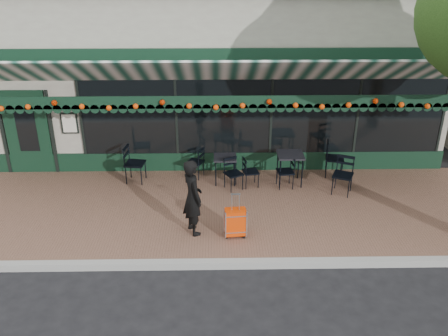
{
  "coord_description": "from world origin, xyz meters",
  "views": [
    {
      "loc": [
        -0.01,
        -7.45,
        5.47
      ],
      "look_at": [
        0.16,
        1.6,
        1.3
      ],
      "focal_mm": 38.0,
      "sensor_mm": 36.0,
      "label": 1
    }
  ],
  "objects_px": {
    "chair_a_front": "(343,176)",
    "chair_b_right": "(251,172)",
    "woman": "(193,197)",
    "cafe_table_b": "(225,159)",
    "cafe_table_a": "(290,157)",
    "chair_a_right": "(335,159)",
    "chair_solo": "(135,164)",
    "suitcase": "(235,222)",
    "chair_b_front": "(234,174)",
    "chair_a_left": "(285,172)",
    "chair_b_left": "(195,162)"
  },
  "relations": [
    {
      "from": "chair_a_front",
      "to": "chair_b_left",
      "type": "xyz_separation_m",
      "value": [
        -3.54,
        0.96,
        -0.06
      ]
    },
    {
      "from": "chair_a_left",
      "to": "chair_a_right",
      "type": "distance_m",
      "value": 1.49
    },
    {
      "from": "suitcase",
      "to": "chair_a_right",
      "type": "xyz_separation_m",
      "value": [
        2.65,
        2.82,
        0.15
      ]
    },
    {
      "from": "chair_a_front",
      "to": "chair_b_right",
      "type": "bearing_deg",
      "value": -166.71
    },
    {
      "from": "cafe_table_b",
      "to": "chair_solo",
      "type": "height_order",
      "value": "chair_solo"
    },
    {
      "from": "cafe_table_b",
      "to": "chair_a_front",
      "type": "bearing_deg",
      "value": -13.27
    },
    {
      "from": "cafe_table_a",
      "to": "chair_b_front",
      "type": "height_order",
      "value": "chair_b_front"
    },
    {
      "from": "chair_b_left",
      "to": "cafe_table_a",
      "type": "bearing_deg",
      "value": 103.39
    },
    {
      "from": "cafe_table_a",
      "to": "chair_b_right",
      "type": "relative_size",
      "value": 1.04
    },
    {
      "from": "chair_b_right",
      "to": "chair_b_front",
      "type": "height_order",
      "value": "chair_b_front"
    },
    {
      "from": "chair_a_right",
      "to": "chair_solo",
      "type": "xyz_separation_m",
      "value": [
        -5.05,
        -0.23,
        0.0
      ]
    },
    {
      "from": "suitcase",
      "to": "cafe_table_b",
      "type": "bearing_deg",
      "value": 88.22
    },
    {
      "from": "woman",
      "to": "chair_b_right",
      "type": "xyz_separation_m",
      "value": [
        1.32,
        2.08,
        -0.43
      ]
    },
    {
      "from": "cafe_table_b",
      "to": "chair_b_front",
      "type": "relative_size",
      "value": 0.87
    },
    {
      "from": "woman",
      "to": "cafe_table_a",
      "type": "relative_size",
      "value": 2.05
    },
    {
      "from": "woman",
      "to": "chair_solo",
      "type": "relative_size",
      "value": 1.69
    },
    {
      "from": "woman",
      "to": "chair_b_left",
      "type": "height_order",
      "value": "woman"
    },
    {
      "from": "chair_a_right",
      "to": "chair_b_front",
      "type": "distance_m",
      "value": 2.7
    },
    {
      "from": "chair_a_left",
      "to": "chair_b_right",
      "type": "distance_m",
      "value": 0.84
    },
    {
      "from": "cafe_table_a",
      "to": "chair_b_left",
      "type": "relative_size",
      "value": 0.97
    },
    {
      "from": "woman",
      "to": "chair_b_right",
      "type": "distance_m",
      "value": 2.5
    },
    {
      "from": "woman",
      "to": "chair_a_left",
      "type": "xyz_separation_m",
      "value": [
        2.16,
        2.01,
        -0.4
      ]
    },
    {
      "from": "chair_a_front",
      "to": "chair_b_front",
      "type": "height_order",
      "value": "chair_a_front"
    },
    {
      "from": "cafe_table_a",
      "to": "chair_a_right",
      "type": "bearing_deg",
      "value": 18.49
    },
    {
      "from": "woman",
      "to": "cafe_table_b",
      "type": "height_order",
      "value": "woman"
    },
    {
      "from": "chair_a_front",
      "to": "chair_b_front",
      "type": "distance_m",
      "value": 2.6
    },
    {
      "from": "suitcase",
      "to": "chair_a_front",
      "type": "bearing_deg",
      "value": 29.78
    },
    {
      "from": "chair_b_right",
      "to": "chair_solo",
      "type": "relative_size",
      "value": 0.79
    },
    {
      "from": "woman",
      "to": "chair_solo",
      "type": "bearing_deg",
      "value": 7.88
    },
    {
      "from": "cafe_table_b",
      "to": "chair_b_right",
      "type": "height_order",
      "value": "chair_b_right"
    },
    {
      "from": "cafe_table_a",
      "to": "chair_a_left",
      "type": "bearing_deg",
      "value": -122.94
    },
    {
      "from": "cafe_table_b",
      "to": "chair_b_front",
      "type": "height_order",
      "value": "chair_b_front"
    },
    {
      "from": "woman",
      "to": "chair_b_left",
      "type": "bearing_deg",
      "value": -23.61
    },
    {
      "from": "suitcase",
      "to": "chair_a_front",
      "type": "height_order",
      "value": "suitcase"
    },
    {
      "from": "chair_a_right",
      "to": "chair_b_front",
      "type": "height_order",
      "value": "chair_a_right"
    },
    {
      "from": "chair_a_front",
      "to": "chair_b_left",
      "type": "bearing_deg",
      "value": -170.98
    },
    {
      "from": "woman",
      "to": "chair_a_left",
      "type": "height_order",
      "value": "woman"
    },
    {
      "from": "chair_b_left",
      "to": "woman",
      "type": "bearing_deg",
      "value": 24.3
    },
    {
      "from": "suitcase",
      "to": "chair_b_left",
      "type": "xyz_separation_m",
      "value": [
        -0.92,
        2.81,
        0.08
      ]
    },
    {
      "from": "chair_a_left",
      "to": "chair_b_right",
      "type": "xyz_separation_m",
      "value": [
        -0.84,
        0.07,
        -0.03
      ]
    },
    {
      "from": "chair_a_left",
      "to": "chair_a_front",
      "type": "xyz_separation_m",
      "value": [
        1.32,
        -0.35,
        0.06
      ]
    },
    {
      "from": "chair_a_left",
      "to": "woman",
      "type": "bearing_deg",
      "value": -53.58
    },
    {
      "from": "chair_solo",
      "to": "chair_b_left",
      "type": "bearing_deg",
      "value": -73.25
    },
    {
      "from": "suitcase",
      "to": "chair_a_right",
      "type": "distance_m",
      "value": 3.87
    },
    {
      "from": "woman",
      "to": "suitcase",
      "type": "xyz_separation_m",
      "value": [
        0.86,
        -0.19,
        -0.48
      ]
    },
    {
      "from": "chair_a_left",
      "to": "chair_b_right",
      "type": "height_order",
      "value": "chair_a_left"
    },
    {
      "from": "cafe_table_a",
      "to": "chair_b_left",
      "type": "height_order",
      "value": "chair_b_left"
    },
    {
      "from": "chair_a_right",
      "to": "cafe_table_b",
      "type": "bearing_deg",
      "value": 108.53
    },
    {
      "from": "cafe_table_a",
      "to": "chair_a_right",
      "type": "distance_m",
      "value": 1.3
    },
    {
      "from": "suitcase",
      "to": "cafe_table_b",
      "type": "xyz_separation_m",
      "value": [
        -0.16,
        2.51,
        0.29
      ]
    }
  ]
}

